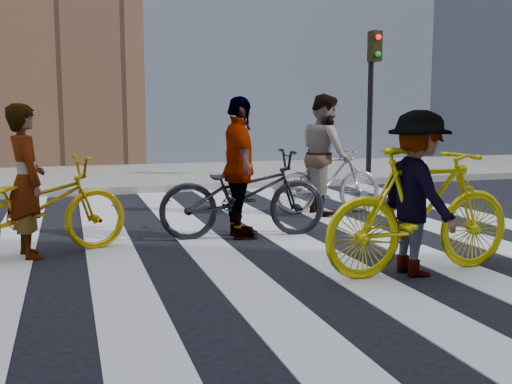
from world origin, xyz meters
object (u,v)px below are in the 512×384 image
rider_left (26,181)px  rider_right (417,193)px  bike_yellow_left (32,208)px  bike_yellow_right (421,211)px  bike_silver_mid (327,180)px  traffic_signal (372,80)px  bike_dark_rear (243,194)px  rider_rear (240,168)px  rider_mid (325,154)px

rider_left → rider_right: size_ratio=1.05×
bike_yellow_left → rider_left: rider_left is taller
bike_yellow_right → rider_right: (-0.05, 0.00, 0.18)m
bike_yellow_right → bike_silver_mid: bearing=-12.2°
rider_left → rider_right: (3.65, -1.87, -0.04)m
traffic_signal → bike_yellow_left: bearing=-143.1°
bike_dark_rear → rider_right: bearing=-148.4°
bike_yellow_left → bike_yellow_right: bike_yellow_right is taller
bike_yellow_left → bike_dark_rear: bike_dark_rear is taller
bike_silver_mid → bike_yellow_right: bearing=174.6°
bike_silver_mid → bike_yellow_right: bike_yellow_right is taller
traffic_signal → rider_right: bearing=-114.9°
bike_dark_rear → rider_rear: bearing=94.4°
bike_silver_mid → bike_dark_rear: 2.23m
rider_left → rider_right: rider_left is taller
rider_right → bike_yellow_left: bearing=59.9°
bike_yellow_left → rider_left: 0.29m
traffic_signal → bike_yellow_right: (-3.22, -7.02, -1.66)m
rider_left → rider_rear: size_ratio=0.94×
rider_mid → rider_right: 3.58m
traffic_signal → bike_dark_rear: traffic_signal is taller
bike_dark_rear → rider_mid: 2.22m
traffic_signal → bike_dark_rear: size_ratio=1.57×
bike_dark_rear → rider_mid: size_ratio=1.14×
bike_dark_rear → rider_right: (1.12, -2.17, 0.24)m
traffic_signal → bike_yellow_right: 7.90m
traffic_signal → bike_yellow_right: bearing=-114.6°
bike_yellow_left → rider_left: bearing=72.7°
rider_rear → rider_left: bearing=101.3°
rider_left → rider_mid: rider_mid is taller
bike_yellow_right → rider_mid: 3.58m
bike_silver_mid → bike_dark_rear: size_ratio=0.82×
rider_right → bike_silver_mid: bearing=-13.0°
bike_yellow_left → rider_mid: 4.53m
traffic_signal → rider_left: 8.74m
bike_yellow_right → rider_mid: bearing=-11.4°
rider_left → rider_mid: bearing=-86.0°
bike_yellow_right → rider_mid: size_ratio=1.12×
traffic_signal → rider_right: (-3.27, -7.02, -1.48)m
bike_yellow_right → bike_dark_rear: 2.47m
bike_yellow_left → rider_right: size_ratio=1.30×
bike_yellow_left → rider_rear: size_ratio=1.17×
bike_yellow_right → bike_dark_rear: bearing=25.7°
traffic_signal → bike_silver_mid: (-2.62, -3.49, -1.76)m
traffic_signal → rider_rear: 6.72m
rider_mid → rider_rear: size_ratio=1.05×
bike_dark_rear → rider_right: size_ratio=1.32×
rider_rear → bike_dark_rear: bearing=-85.6°
bike_dark_rear → rider_mid: rider_mid is taller
rider_right → rider_rear: bearing=25.7°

